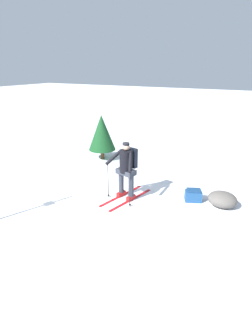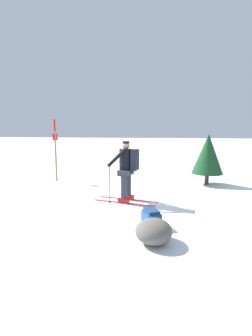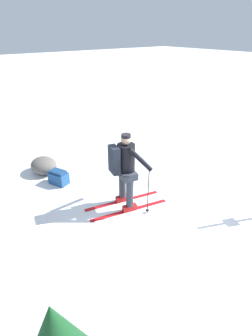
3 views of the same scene
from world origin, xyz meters
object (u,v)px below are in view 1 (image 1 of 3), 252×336
Objects in this scene: rock_boulder at (222,199)px; pine_tree at (102,133)px; skier at (127,167)px; dropped_backpack at (193,195)px.

rock_boulder is 0.43× the size of pine_tree.
rock_boulder is at bearing -162.58° from skier.
pine_tree is at bearing -23.41° from dropped_backpack.
skier is 2.36× the size of rock_boulder.
pine_tree is at bearing -19.48° from rock_boulder.
skier is at bearing 134.29° from pine_tree.
rock_boulder is at bearing -175.28° from dropped_backpack.
pine_tree reaches higher than dropped_backpack.
dropped_backpack is at bearing 156.59° from pine_tree.
skier is 2.02m from dropped_backpack.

